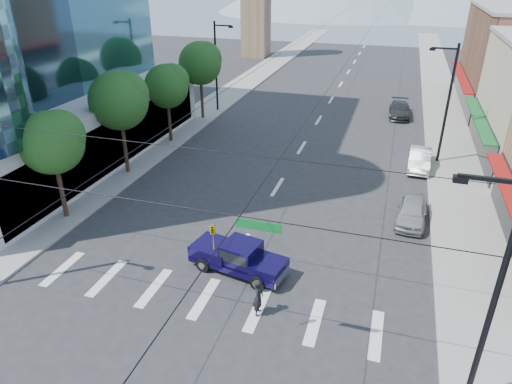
# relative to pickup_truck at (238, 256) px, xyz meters

# --- Properties ---
(ground) EXTENTS (160.00, 160.00, 0.00)m
(ground) POSITION_rel_pickup_truck_xyz_m (-0.60, -4.00, -0.88)
(ground) COLOR #28282B
(ground) RESTS_ON ground
(sidewalk_left) EXTENTS (4.00, 120.00, 0.15)m
(sidewalk_left) POSITION_rel_pickup_truck_xyz_m (-12.60, 36.00, -0.80)
(sidewalk_left) COLOR gray
(sidewalk_left) RESTS_ON ground
(sidewalk_right) EXTENTS (4.00, 120.00, 0.15)m
(sidewalk_right) POSITION_rel_pickup_truck_xyz_m (11.40, 36.00, -0.80)
(sidewalk_right) COLOR gray
(sidewalk_right) RESTS_ON ground
(tree_near) EXTENTS (3.65, 3.64, 6.71)m
(tree_near) POSITION_rel_pickup_truck_xyz_m (-11.67, 2.09, 4.11)
(tree_near) COLOR black
(tree_near) RESTS_ON ground
(tree_midnear) EXTENTS (4.09, 4.09, 7.52)m
(tree_midnear) POSITION_rel_pickup_truck_xyz_m (-11.67, 9.09, 4.71)
(tree_midnear) COLOR black
(tree_midnear) RESTS_ON ground
(tree_midfar) EXTENTS (3.65, 3.64, 6.71)m
(tree_midfar) POSITION_rel_pickup_truck_xyz_m (-11.67, 16.09, 4.11)
(tree_midfar) COLOR black
(tree_midfar) RESTS_ON ground
(tree_far) EXTENTS (4.09, 4.09, 7.52)m
(tree_far) POSITION_rel_pickup_truck_xyz_m (-11.67, 23.09, 4.71)
(tree_far) COLOR black
(tree_far) RESTS_ON ground
(signal_rig) EXTENTS (21.80, 0.20, 9.00)m
(signal_rig) POSITION_rel_pickup_truck_xyz_m (-0.40, -5.00, 3.77)
(signal_rig) COLOR black
(signal_rig) RESTS_ON ground
(lamp_pole_nw) EXTENTS (2.00, 0.25, 9.00)m
(lamp_pole_nw) POSITION_rel_pickup_truck_xyz_m (-11.26, 26.00, 4.06)
(lamp_pole_nw) COLOR black
(lamp_pole_nw) RESTS_ON ground
(lamp_pole_ne) EXTENTS (2.00, 0.25, 9.00)m
(lamp_pole_ne) POSITION_rel_pickup_truck_xyz_m (10.07, 18.00, 4.06)
(lamp_pole_ne) COLOR black
(lamp_pole_ne) RESTS_ON ground
(pickup_truck) EXTENTS (5.22, 2.68, 1.69)m
(pickup_truck) POSITION_rel_pickup_truck_xyz_m (0.00, 0.00, 0.00)
(pickup_truck) COLOR black
(pickup_truck) RESTS_ON ground
(pedestrian) EXTENTS (0.52, 0.71, 1.82)m
(pedestrian) POSITION_rel_pickup_truck_xyz_m (1.90, -2.74, 0.03)
(pedestrian) COLOR black
(pedestrian) RESTS_ON ground
(parked_car_near) EXTENTS (2.00, 4.31, 1.43)m
(parked_car_near) POSITION_rel_pickup_truck_xyz_m (8.28, 7.75, -0.16)
(parked_car_near) COLOR #A7A7AC
(parked_car_near) RESTS_ON ground
(parked_car_mid) EXTENTS (1.73, 4.49, 1.46)m
(parked_car_mid) POSITION_rel_pickup_truck_xyz_m (8.80, 16.36, -0.15)
(parked_car_mid) COLOR silver
(parked_car_mid) RESTS_ON ground
(parked_car_far) EXTENTS (2.20, 5.01, 1.43)m
(parked_car_far) POSITION_rel_pickup_truck_xyz_m (7.00, 29.62, -0.16)
(parked_car_far) COLOR #2C2C2E
(parked_car_far) RESTS_ON ground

